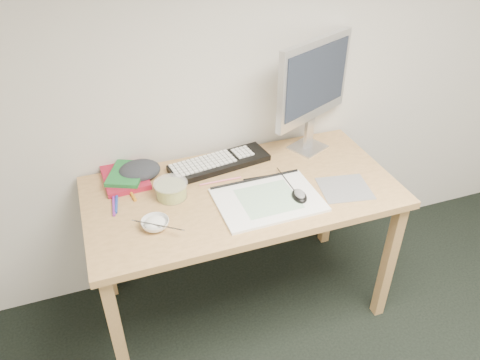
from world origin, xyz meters
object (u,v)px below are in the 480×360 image
(keyboard, at_px, (219,163))
(sketchpad, at_px, (268,200))
(desk, at_px, (242,204))
(monitor, at_px, (314,83))
(rice_bowl, at_px, (155,224))

(keyboard, bearing_deg, sketchpad, -80.06)
(desk, xyz_separation_m, monitor, (0.44, 0.23, 0.44))
(rice_bowl, bearing_deg, sketchpad, 1.18)
(keyboard, xyz_separation_m, rice_bowl, (-0.38, -0.35, 0.00))
(sketchpad, xyz_separation_m, keyboard, (-0.11, 0.34, 0.01))
(rice_bowl, bearing_deg, keyboard, 42.78)
(sketchpad, bearing_deg, monitor, 43.30)
(desk, relative_size, rice_bowl, 12.40)
(monitor, distance_m, rice_bowl, 0.99)
(monitor, bearing_deg, rice_bowl, 177.33)
(sketchpad, height_order, rice_bowl, rice_bowl)
(desk, xyz_separation_m, sketchpad, (0.08, -0.12, 0.09))
(keyboard, relative_size, rice_bowl, 4.32)
(desk, distance_m, keyboard, 0.25)
(desk, height_order, rice_bowl, rice_bowl)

